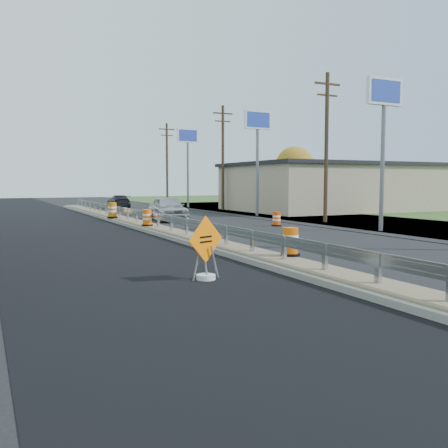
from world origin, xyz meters
name	(u,v)px	position (x,y,z in m)	size (l,w,h in m)	color
ground	(226,250)	(0.00, 0.00, 0.00)	(140.00, 140.00, 0.00)	black
milled_overlay	(65,232)	(-4.40, 10.00, 0.01)	(7.20, 120.00, 0.01)	black
median	(158,229)	(0.00, 8.00, 0.11)	(1.60, 55.00, 0.23)	gray
guardrail	(152,216)	(0.00, 9.00, 0.73)	(0.10, 46.15, 0.72)	silver
retail_building_near	(335,187)	(20.99, 20.00, 2.16)	(18.50, 12.50, 4.27)	tan
pylon_sign_south	(384,106)	(10.50, 3.00, 6.48)	(2.20, 0.30, 7.90)	slate
pylon_sign_mid	(258,130)	(10.50, 16.00, 6.48)	(2.20, 0.30, 7.90)	slate
pylon_sign_north	(188,143)	(10.50, 30.00, 6.48)	(2.20, 0.30, 7.90)	slate
utility_pole_smid	(326,145)	(11.50, 9.00, 4.93)	(1.90, 0.26, 9.40)	#473523
utility_pole_nmid	(223,156)	(11.50, 24.00, 4.93)	(1.90, 0.26, 9.40)	#473523
utility_pole_north	(167,162)	(11.50, 39.00, 4.93)	(1.90, 0.26, 9.40)	#473523
tree_far_yellow	(295,166)	(26.00, 34.00, 4.54)	(4.62, 4.62, 6.86)	#473523
caution_sign	(206,264)	(-3.00, -4.86, 0.43)	(1.15, 0.51, 1.70)	white
barrel_median_near	(290,242)	(0.55, -3.51, 0.66)	(0.62, 0.62, 0.90)	black
barrel_median_mid	(147,218)	(-0.28, 9.03, 0.65)	(0.60, 0.60, 0.88)	black
barrel_median_far	(112,211)	(-0.55, 15.76, 0.71)	(0.69, 0.69, 1.01)	black
barrel_shoulder_near	(277,219)	(7.29, 8.10, 0.40)	(0.57, 0.57, 0.84)	black
car_silver	(168,208)	(2.96, 14.78, 0.83)	(1.95, 4.85, 1.65)	#B7B7BC
car_dark_far	(119,202)	(4.04, 32.27, 0.64)	(1.80, 4.44, 1.29)	black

